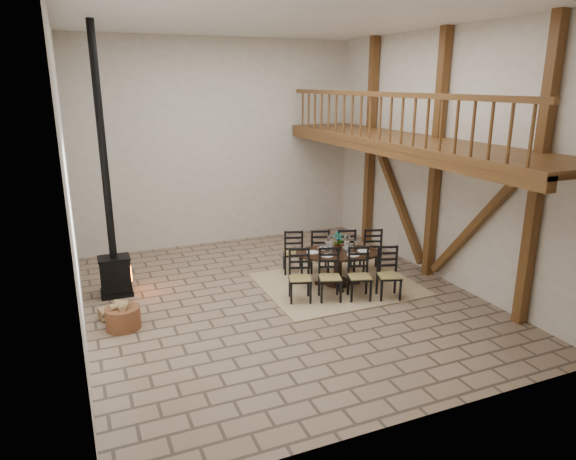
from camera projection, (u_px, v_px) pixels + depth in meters
name	position (u px, v px, depth m)	size (l,w,h in m)	color
ground	(282.00, 298.00, 9.77)	(8.00, 8.00, 0.00)	#8B735D
room_shell	(342.00, 136.00, 9.38)	(7.02, 8.02, 5.01)	silver
rug	(337.00, 284.00, 10.44)	(3.00, 2.50, 0.02)	tan
dining_table	(338.00, 268.00, 10.34)	(2.59, 2.46, 1.10)	black
wood_stove	(112.00, 238.00, 9.63)	(0.60, 0.47, 5.00)	black
log_basket	(123.00, 317.00, 8.54)	(0.57, 0.57, 0.47)	brown
log_stack	(108.00, 313.00, 8.92)	(0.35, 0.36, 0.20)	tan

